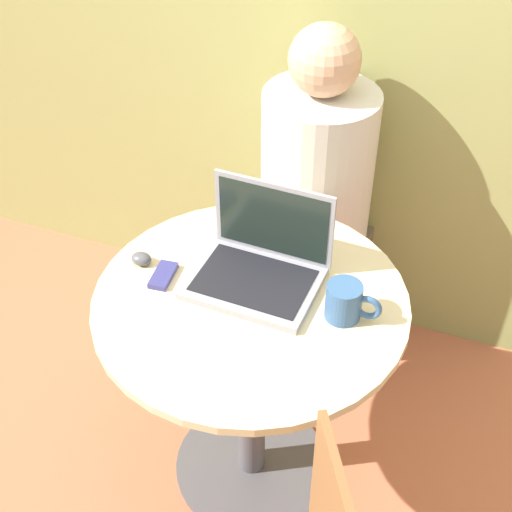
# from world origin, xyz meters

# --- Properties ---
(ground_plane) EXTENTS (12.00, 12.00, 0.00)m
(ground_plane) POSITION_xyz_m (0.00, 0.00, 0.00)
(ground_plane) COLOR #B26042
(round_table) EXTENTS (0.82, 0.82, 0.76)m
(round_table) POSITION_xyz_m (0.00, 0.00, 0.54)
(round_table) COLOR #4C4C51
(round_table) RESTS_ON ground_plane
(laptop) EXTENTS (0.34, 0.26, 0.25)m
(laptop) POSITION_xyz_m (-0.01, 0.08, 0.81)
(laptop) COLOR gray
(laptop) RESTS_ON round_table
(cell_phone) EXTENTS (0.06, 0.11, 0.02)m
(cell_phone) POSITION_xyz_m (-0.24, -0.01, 0.77)
(cell_phone) COLOR navy
(cell_phone) RESTS_ON round_table
(computer_mouse) EXTENTS (0.06, 0.04, 0.03)m
(computer_mouse) POSITION_xyz_m (-0.33, 0.02, 0.78)
(computer_mouse) COLOR #4C4C51
(computer_mouse) RESTS_ON round_table
(coffee_cup) EXTENTS (0.14, 0.09, 0.10)m
(coffee_cup) POSITION_xyz_m (0.24, 0.02, 0.81)
(coffee_cup) COLOR #335684
(coffee_cup) RESTS_ON round_table
(person_seated) EXTENTS (0.37, 0.57, 1.24)m
(person_seated) POSITION_xyz_m (-0.02, 0.70, 0.52)
(person_seated) COLOR brown
(person_seated) RESTS_ON ground_plane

